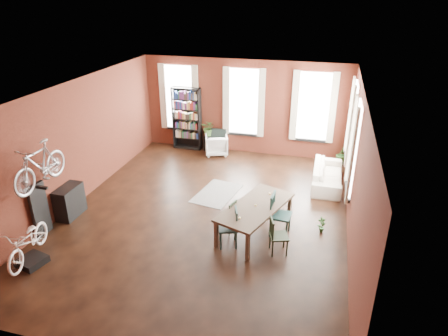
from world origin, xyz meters
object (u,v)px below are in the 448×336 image
(dining_chair_b, at_px, (227,216))
(bike_trainer, at_px, (32,261))
(dining_table, at_px, (255,219))
(dining_chair_a, at_px, (228,228))
(white_armchair, at_px, (216,144))
(dining_chair_d, at_px, (281,215))
(plant_stand, at_px, (208,143))
(cream_sofa, at_px, (328,172))
(bicycle_floor, at_px, (25,226))
(bookshelf, at_px, (187,119))
(console_table, at_px, (70,201))
(dining_chair_c, at_px, (279,236))

(dining_chair_b, height_order, bike_trainer, dining_chair_b)
(dining_table, bearing_deg, dining_chair_a, -108.17)
(white_armchair, bearing_deg, dining_chair_d, 103.64)
(plant_stand, bearing_deg, dining_table, -61.35)
(cream_sofa, distance_m, bicycle_floor, 8.00)
(dining_chair_b, bearing_deg, cream_sofa, 159.71)
(bookshelf, height_order, bicycle_floor, bookshelf)
(dining_table, xyz_separation_m, dining_chair_b, (-0.66, -0.09, 0.04))
(dining_table, bearing_deg, console_table, -155.20)
(dining_chair_c, xyz_separation_m, bicycle_floor, (-4.93, -1.73, 0.50))
(dining_chair_a, relative_size, dining_chair_c, 1.09)
(dining_chair_a, relative_size, cream_sofa, 0.44)
(cream_sofa, bearing_deg, white_armchair, 69.68)
(bike_trainer, relative_size, console_table, 0.63)
(bike_trainer, bearing_deg, dining_chair_c, 19.52)
(dining_chair_a, height_order, plant_stand, dining_chair_a)
(dining_chair_d, relative_size, console_table, 1.27)
(dining_chair_b, bearing_deg, white_armchair, -146.23)
(dining_chair_b, bearing_deg, console_table, -70.31)
(bookshelf, relative_size, white_armchair, 2.86)
(bicycle_floor, bearing_deg, console_table, 89.41)
(dining_table, relative_size, cream_sofa, 1.02)
(dining_table, xyz_separation_m, dining_chair_c, (0.64, -0.62, 0.05))
(dining_chair_b, xyz_separation_m, console_table, (-4.00, -0.34, -0.01))
(bike_trainer, xyz_separation_m, console_table, (-0.37, 1.94, 0.33))
(dining_chair_a, distance_m, dining_chair_b, 0.57)
(dining_table, height_order, dining_chair_d, dining_chair_d)
(dining_chair_c, height_order, plant_stand, dining_chair_c)
(dining_chair_a, height_order, bookshelf, bookshelf)
(white_armchair, bearing_deg, dining_chair_a, 89.76)
(plant_stand, xyz_separation_m, bicycle_floor, (-1.68, -7.12, 0.64))
(dining_chair_a, relative_size, bike_trainer, 1.79)
(dining_chair_d, relative_size, plant_stand, 1.90)
(white_armchair, distance_m, bicycle_floor, 7.15)
(console_table, xyz_separation_m, bicycle_floor, (0.37, -1.92, 0.51))
(bike_trainer, bearing_deg, console_table, 100.65)
(console_table, xyz_separation_m, plant_stand, (2.05, 5.20, -0.13))
(dining_table, xyz_separation_m, bicycle_floor, (-4.29, -2.34, 0.55))
(plant_stand, bearing_deg, dining_chair_c, -58.91)
(white_armchair, xyz_separation_m, plant_stand, (-0.39, 0.30, -0.12))
(bike_trainer, relative_size, bicycle_floor, 0.33)
(dining_chair_b, distance_m, bike_trainer, 4.30)
(dining_chair_a, height_order, bicycle_floor, bicycle_floor)
(dining_table, bearing_deg, bicycle_floor, -131.78)
(dining_chair_b, relative_size, white_armchair, 1.06)
(dining_chair_c, height_order, bicycle_floor, bicycle_floor)
(dining_chair_d, xyz_separation_m, console_table, (-5.24, -0.53, -0.11))
(bike_trainer, xyz_separation_m, plant_stand, (1.69, 7.14, 0.19))
(dining_chair_c, xyz_separation_m, white_armchair, (-2.86, 5.10, -0.03))
(dining_chair_d, xyz_separation_m, cream_sofa, (0.99, 2.97, -0.10))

